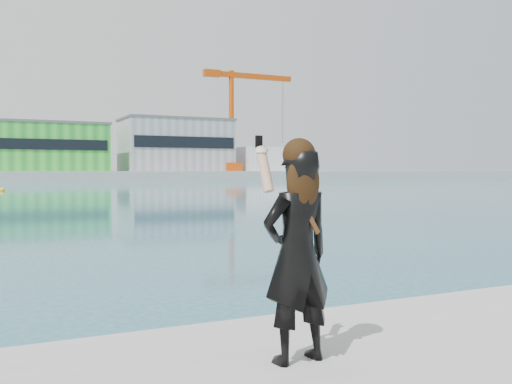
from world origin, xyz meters
The scene contains 7 objects.
warehouse_green centered at (8.00, 127.98, 7.26)m, with size 30.60×16.36×10.50m.
warehouse_grey_right centered at (40.00, 127.98, 8.26)m, with size 25.50×15.35×12.50m.
ancillary_shed centered at (62.00, 126.00, 5.00)m, with size 12.00×10.00×6.00m, color silver.
dock_crane centered at (53.20, 122.00, 15.07)m, with size 23.00×4.00×24.00m.
flagpole_right centered at (22.09, 121.00, 6.54)m, with size 1.28×0.16×8.00m.
buoy_near centered at (-0.08, 61.71, 0.00)m, with size 0.50×0.50×0.50m, color yellow.
woman centered at (0.15, -0.31, 1.65)m, with size 0.62×0.44×1.67m.
Camera 1 is at (-1.92, -3.93, 2.22)m, focal length 40.00 mm.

